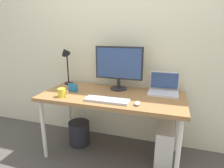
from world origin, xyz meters
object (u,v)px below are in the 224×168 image
Objects in this scene: mouse at (137,103)px; photo_frame at (73,88)px; monitor at (119,65)px; desk_lamp at (66,57)px; coffee_mug at (62,93)px; keyboard at (107,100)px; wastebasket at (79,133)px; laptop at (164,88)px; desk at (112,100)px; computer_tower at (164,145)px.

mouse is 0.78m from photo_frame.
monitor is 1.14× the size of desk_lamp.
coffee_mug is at bearing -98.27° from photo_frame.
mouse is at bearing -0.98° from keyboard.
photo_frame is at bearing -152.26° from monitor.
photo_frame is at bearing 166.78° from mouse.
monitor is 1.00m from wastebasket.
laptop reaches higher than photo_frame.
monitor reaches higher than desk.
photo_frame is 0.26× the size of computer_tower.
desk is 0.22m from keyboard.
monitor is at bearing 124.93° from mouse.
mouse is (-0.22, -0.44, -0.04)m from laptop.
computer_tower is at bearing 41.21° from mouse.
photo_frame reaches higher than computer_tower.
monitor is at bearing 85.97° from desk.
monitor is 6.15× the size of mouse.
wastebasket is (-0.98, -0.16, -0.64)m from laptop.
desk_lamp reaches higher than coffee_mug.
coffee_mug is at bearing -155.17° from desk.
desk_lamp is at bearing 179.92° from monitor.
mouse reaches higher than keyboard.
laptop is 1.07× the size of wastebasket.
mouse is at bearing -23.50° from desk_lamp.
keyboard is 4.89× the size of mouse.
keyboard is 4.00× the size of photo_frame.
mouse reaches higher than computer_tower.
keyboard is at bearing 1.84° from coffee_mug.
wastebasket is at bearing 177.90° from computer_tower.
laptop is at bearing 9.23° from wastebasket.
desk is 3.49× the size of keyboard.
photo_frame is (-0.76, 0.18, 0.03)m from mouse.
desk_lamp reaches higher than desk.
laptop is (0.51, 0.01, -0.23)m from monitor.
mouse is at bearing -138.79° from computer_tower.
photo_frame reaches higher than desk.
laptop is 0.68m from keyboard.
keyboard is 0.30m from mouse.
keyboard is at bearing -31.78° from desk_lamp.
coffee_mug is (-0.49, -0.02, 0.03)m from keyboard.
monitor reaches higher than wastebasket.
photo_frame is 0.64m from wastebasket.
laptop is (0.53, 0.23, 0.12)m from desk.
keyboard is (0.01, -0.21, 0.07)m from desk.
desk is at bearing 145.89° from mouse.
computer_tower is (1.04, 0.06, -0.57)m from photo_frame.
wastebasket is at bearing 149.63° from keyboard.
laptop is 2.75× the size of coffee_mug.
coffee_mug is at bearing -138.63° from monitor.
wastebasket is at bearing 171.46° from desk.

